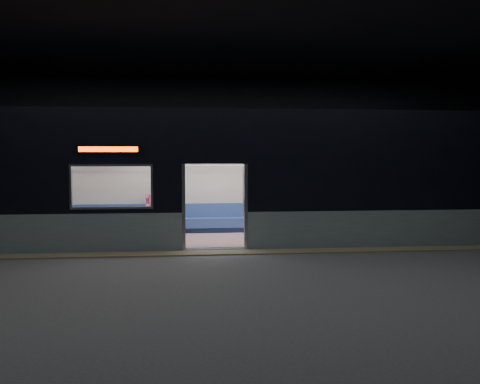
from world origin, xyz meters
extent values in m
cube|color=#47494C|center=(0.00, 0.00, -0.01)|extent=(24.00, 14.00, 0.01)
cube|color=black|center=(0.00, 0.00, 4.98)|extent=(24.00, 14.00, 0.04)
cube|color=black|center=(0.00, 6.98, 2.50)|extent=(24.00, 0.04, 5.00)
cube|color=black|center=(0.00, -6.98, 2.50)|extent=(24.00, 0.04, 5.00)
cube|color=#8C7F59|center=(0.00, 0.55, 0.01)|extent=(22.80, 0.50, 0.03)
cube|color=#899DA3|center=(-4.85, 1.06, 0.45)|extent=(8.30, 0.12, 0.90)
cube|color=#899DA3|center=(4.85, 1.06, 0.45)|extent=(8.30, 0.12, 0.90)
cube|color=black|center=(-4.85, 1.06, 2.05)|extent=(8.30, 0.12, 2.30)
cube|color=black|center=(4.85, 1.06, 2.05)|extent=(8.30, 0.12, 2.30)
cube|color=black|center=(0.00, 1.06, 2.62)|extent=(1.40, 0.12, 1.15)
cube|color=#B7BABC|center=(-0.74, 1.06, 1.02)|extent=(0.08, 0.14, 2.05)
cube|color=#B7BABC|center=(0.74, 1.06, 1.02)|extent=(0.08, 0.14, 2.05)
cube|color=black|center=(-2.45, 0.98, 2.39)|extent=(1.50, 0.04, 0.18)
cube|color=#F74102|center=(-2.45, 0.97, 2.39)|extent=(1.34, 0.03, 0.12)
cube|color=#B8B5A9|center=(0.00, 3.94, 1.60)|extent=(18.00, 0.12, 3.20)
cube|color=black|center=(0.00, 2.50, 3.28)|extent=(18.00, 3.00, 0.15)
cube|color=gray|center=(0.00, 2.50, 0.02)|extent=(17.76, 2.76, 0.04)
cube|color=#B8B5A9|center=(0.00, 2.50, 2.35)|extent=(17.76, 2.76, 0.10)
cube|color=#2F5189|center=(0.00, 3.62, 0.24)|extent=(11.00, 0.48, 0.41)
cube|color=#2F5189|center=(0.00, 3.81, 0.65)|extent=(11.00, 0.10, 0.40)
cube|color=#6B4E52|center=(-3.30, 1.41, 0.24)|extent=(4.40, 0.48, 0.41)
cube|color=#6B4E52|center=(3.30, 1.41, 0.24)|extent=(4.40, 0.48, 0.41)
cylinder|color=silver|center=(-0.95, 1.37, 1.17)|extent=(0.04, 0.04, 2.26)
cylinder|color=silver|center=(-0.95, 3.63, 1.17)|extent=(0.04, 0.04, 2.26)
cylinder|color=silver|center=(0.95, 1.37, 1.17)|extent=(0.04, 0.04, 2.26)
cylinder|color=silver|center=(0.95, 3.63, 1.17)|extent=(0.04, 0.04, 2.26)
cylinder|color=silver|center=(0.00, 3.58, 1.95)|extent=(11.00, 0.03, 0.03)
cube|color=black|center=(-1.68, 3.40, 0.53)|extent=(0.16, 0.46, 0.16)
cube|color=black|center=(-1.48, 3.40, 0.53)|extent=(0.16, 0.46, 0.16)
cylinder|color=black|center=(-1.68, 3.19, 0.26)|extent=(0.11, 0.11, 0.43)
cylinder|color=black|center=(-1.48, 3.19, 0.26)|extent=(0.11, 0.11, 0.43)
cube|color=#D55E8C|center=(-1.58, 3.59, 0.55)|extent=(0.39, 0.21, 0.19)
cylinder|color=#D55E8C|center=(-1.58, 3.62, 0.89)|extent=(0.38, 0.38, 0.50)
sphere|color=tan|center=(-1.58, 3.60, 1.24)|extent=(0.20, 0.20, 0.20)
sphere|color=black|center=(-1.58, 3.64, 1.28)|extent=(0.21, 0.21, 0.21)
cube|color=black|center=(-1.54, 3.33, 0.67)|extent=(0.31, 0.29, 0.13)
cube|color=white|center=(4.97, 3.85, 1.51)|extent=(1.12, 0.03, 0.73)
camera|label=1|loc=(-0.60, -10.96, 2.25)|focal=38.00mm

